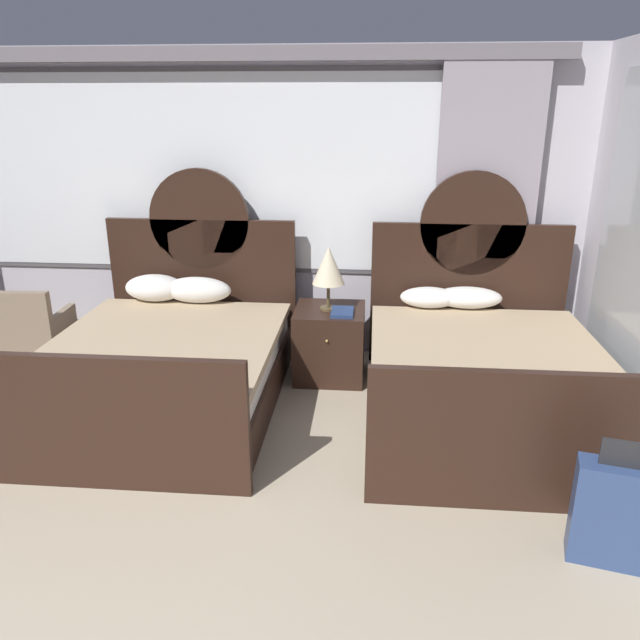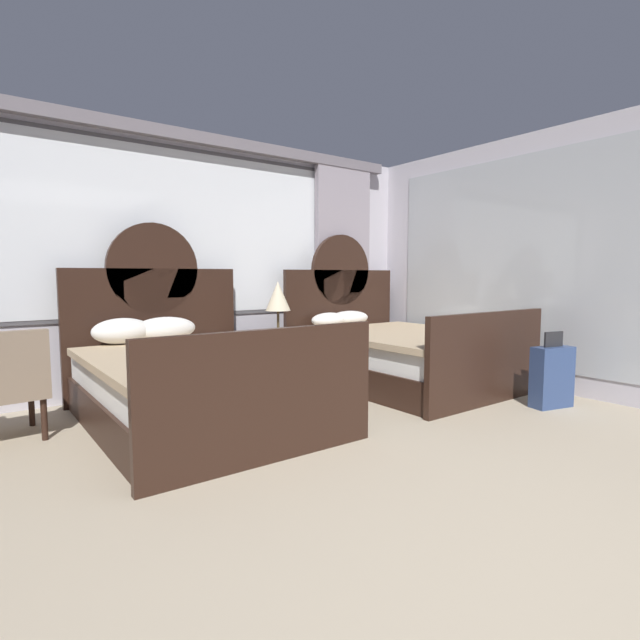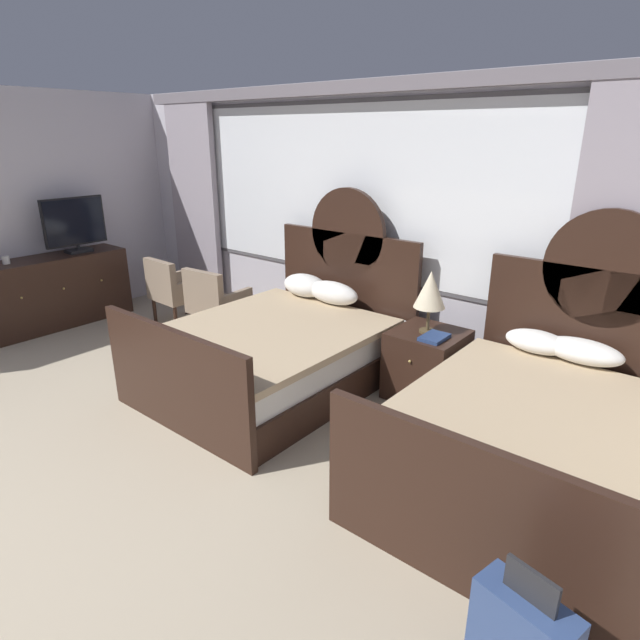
# 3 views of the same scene
# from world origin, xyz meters

# --- Properties ---
(wall_back_window) EXTENTS (6.81, 0.22, 2.70)m
(wall_back_window) POSITION_xyz_m (0.00, 4.12, 1.43)
(wall_back_window) COLOR silver
(wall_back_window) RESTS_ON ground_plane
(bed_near_window) EXTENTS (1.69, 2.23, 1.71)m
(bed_near_window) POSITION_xyz_m (0.03, 2.91, 0.35)
(bed_near_window) COLOR black
(bed_near_window) RESTS_ON ground_plane
(bed_near_mirror) EXTENTS (1.69, 2.23, 1.71)m
(bed_near_mirror) POSITION_xyz_m (2.40, 2.91, 0.34)
(bed_near_mirror) COLOR black
(bed_near_mirror) RESTS_ON ground_plane
(nightstand_between_beds) EXTENTS (0.58, 0.61, 0.61)m
(nightstand_between_beds) POSITION_xyz_m (1.22, 3.53, 0.30)
(nightstand_between_beds) COLOR black
(nightstand_between_beds) RESTS_ON ground_plane
(table_lamp_on_nightstand) EXTENTS (0.27, 0.27, 0.54)m
(table_lamp_on_nightstand) POSITION_xyz_m (1.21, 3.52, 0.98)
(table_lamp_on_nightstand) COLOR brown
(table_lamp_on_nightstand) RESTS_ON nightstand_between_beds
(book_on_nightstand) EXTENTS (0.18, 0.26, 0.03)m
(book_on_nightstand) POSITION_xyz_m (1.33, 3.41, 0.62)
(book_on_nightstand) COLOR navy
(book_on_nightstand) RESTS_ON nightstand_between_beds
(dresser_minibar) EXTENTS (0.54, 1.70, 0.84)m
(dresser_minibar) POSITION_xyz_m (-3.14, 2.33, 0.42)
(dresser_minibar) COLOR black
(dresser_minibar) RESTS_ON ground_plane
(tv_flatscreen) EXTENTS (0.20, 0.75, 0.66)m
(tv_flatscreen) POSITION_xyz_m (-3.12, 2.69, 1.17)
(tv_flatscreen) COLOR black
(tv_flatscreen) RESTS_ON dresser_minibar
(cup_on_dresser) EXTENTS (0.11, 0.08, 0.08)m
(cup_on_dresser) POSITION_xyz_m (-3.15, 1.88, 0.88)
(cup_on_dresser) COLOR white
(cup_on_dresser) RESTS_ON dresser_minibar
(armchair_by_window_left) EXTENTS (0.59, 0.59, 0.82)m
(armchair_by_window_left) POSITION_xyz_m (-1.29, 3.26, 0.45)
(armchair_by_window_left) COLOR #84705B
(armchair_by_window_left) RESTS_ON ground_plane
(armchair_by_window_centre) EXTENTS (0.58, 0.58, 0.82)m
(armchair_by_window_centre) POSITION_xyz_m (-2.05, 3.26, 0.45)
(armchair_by_window_centre) COLOR #84705B
(armchair_by_window_centre) RESTS_ON ground_plane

